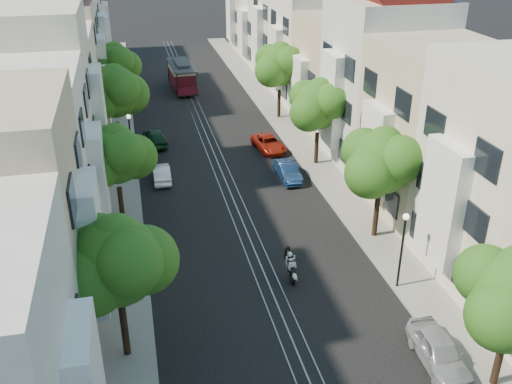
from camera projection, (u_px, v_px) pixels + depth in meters
ground at (206, 135)px, 48.79m from camera, size 200.00×200.00×0.00m
sidewalk_east at (288, 128)px, 50.19m from camera, size 2.50×80.00×0.12m
sidewalk_west at (120, 141)px, 47.33m from camera, size 2.50×80.00×0.12m
rail_left at (200, 135)px, 48.67m from camera, size 0.06×80.00×0.02m
rail_slot at (206, 135)px, 48.78m from camera, size 0.06×80.00×0.02m
rail_right at (213, 134)px, 48.89m from camera, size 0.06×80.00×0.02m
lane_line at (206, 135)px, 48.78m from camera, size 0.08×80.00×0.01m
townhouses_east at (342, 68)px, 48.76m from camera, size 7.75×72.00×12.00m
townhouses_west at (52, 86)px, 44.11m from camera, size 7.75×72.00×11.76m
tree_e_b at (383, 163)px, 31.49m from camera, size 4.93×4.08×6.68m
tree_e_c at (320, 106)px, 41.17m from camera, size 4.84×3.99×6.52m
tree_e_d at (280, 66)px, 50.66m from camera, size 5.01×4.16×6.85m
tree_w_a at (118, 263)px, 22.52m from camera, size 4.93×4.08×6.68m
tree_w_b at (117, 157)px, 33.16m from camera, size 4.72×3.87×6.27m
tree_w_c at (115, 93)px, 42.48m from camera, size 5.13×4.28×7.09m
tree_w_d at (115, 64)px, 52.31m from camera, size 4.84×3.99×6.52m
lamp_east at (403, 240)px, 27.79m from camera, size 0.32×0.32×4.16m
lamp_west at (130, 133)px, 41.03m from camera, size 0.32×0.32×4.16m
sportbike_rider at (290, 264)px, 29.46m from camera, size 0.54×2.02×1.50m
cable_car at (182, 75)px, 60.52m from camera, size 2.61×7.24×2.74m
parked_car_e_near at (439, 351)px, 23.89m from camera, size 1.80×4.02×1.34m
parked_car_e_mid at (288, 171)px, 40.56m from camera, size 1.32×3.66×1.20m
parked_car_e_far at (269, 143)px, 45.51m from camera, size 2.37×4.22×1.11m
parked_car_w_mid at (162, 173)px, 40.32m from camera, size 1.20×3.39×1.11m
parked_car_w_far at (155, 137)px, 46.48m from camera, size 2.07×4.16×1.36m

